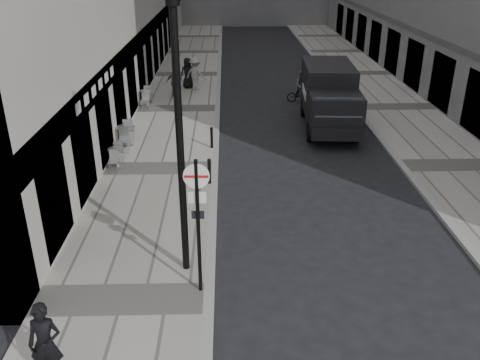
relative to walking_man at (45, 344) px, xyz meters
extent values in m
cube|color=#A49D94|center=(0.87, 17.65, -0.90)|extent=(4.00, 60.00, 0.12)
cube|color=#A49D94|center=(11.87, 17.65, -0.90)|extent=(4.00, 60.00, 0.12)
imported|color=black|center=(0.00, 0.00, 0.00)|extent=(0.62, 0.41, 1.68)
cylinder|color=black|center=(2.67, 2.65, 0.82)|extent=(0.09, 0.09, 3.33)
cylinder|color=white|center=(2.67, 2.65, 2.10)|extent=(0.57, 0.06, 0.57)
cube|color=#B21414|center=(2.67, 2.63, 2.10)|extent=(0.52, 0.04, 0.06)
cube|color=white|center=(2.67, 2.68, 1.58)|extent=(0.40, 0.05, 0.27)
cylinder|color=black|center=(2.27, 3.58, 2.38)|extent=(0.17, 0.17, 6.44)
cylinder|color=black|center=(2.72, 12.03, -0.43)|extent=(0.11, 0.11, 0.82)
cylinder|color=black|center=(2.72, 8.62, -0.42)|extent=(0.11, 0.11, 0.85)
cylinder|color=black|center=(6.87, 12.97, -0.54)|extent=(0.35, 0.87, 0.85)
cylinder|color=black|center=(8.74, 12.85, -0.54)|extent=(0.35, 0.87, 0.85)
cylinder|color=black|center=(7.10, 16.58, -0.54)|extent=(0.35, 0.87, 0.85)
cylinder|color=black|center=(8.98, 16.46, -0.54)|extent=(0.35, 0.87, 0.85)
cube|color=black|center=(7.98, 15.67, 0.69)|extent=(2.38, 3.97, 2.13)
cube|color=black|center=(7.80, 12.80, 0.37)|extent=(2.25, 2.05, 1.49)
cube|color=#1E2328|center=(7.74, 12.00, 0.80)|extent=(1.89, 0.49, 0.79)
imported|color=black|center=(7.31, 19.09, -0.56)|extent=(1.53, 0.59, 0.80)
imported|color=#595A5E|center=(7.31, 19.09, -0.08)|extent=(0.75, 0.60, 1.50)
imported|color=#535257|center=(0.57, 19.89, -0.05)|extent=(0.95, 0.45, 1.58)
imported|color=#A39E97|center=(1.61, 21.25, 0.08)|extent=(1.37, 1.16, 1.84)
imported|color=black|center=(1.14, 21.77, 0.02)|extent=(0.95, 0.75, 1.72)
cylinder|color=#BBBBBD|center=(-0.73, 12.33, -0.83)|extent=(0.47, 0.47, 0.03)
cylinder|color=#BBBBBD|center=(-0.73, 12.33, -0.43)|extent=(0.06, 0.06, 0.80)
cylinder|color=#BBBBBD|center=(-0.73, 12.33, -0.03)|extent=(0.75, 0.75, 0.03)
cylinder|color=#ADADB0|center=(-0.73, 10.24, -0.83)|extent=(0.39, 0.39, 0.03)
cylinder|color=#ADADB0|center=(-0.73, 10.24, -0.51)|extent=(0.05, 0.05, 0.66)
cylinder|color=#ADADB0|center=(-0.73, 10.24, -0.18)|extent=(0.62, 0.62, 0.03)
cylinder|color=silver|center=(-0.73, 18.26, -0.83)|extent=(0.44, 0.44, 0.03)
cylinder|color=silver|center=(-0.73, 18.26, -0.46)|extent=(0.06, 0.06, 0.74)
cylinder|color=silver|center=(-0.73, 18.26, -0.09)|extent=(0.70, 0.70, 0.03)
camera|label=1|loc=(3.33, -7.20, 6.52)|focal=38.00mm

